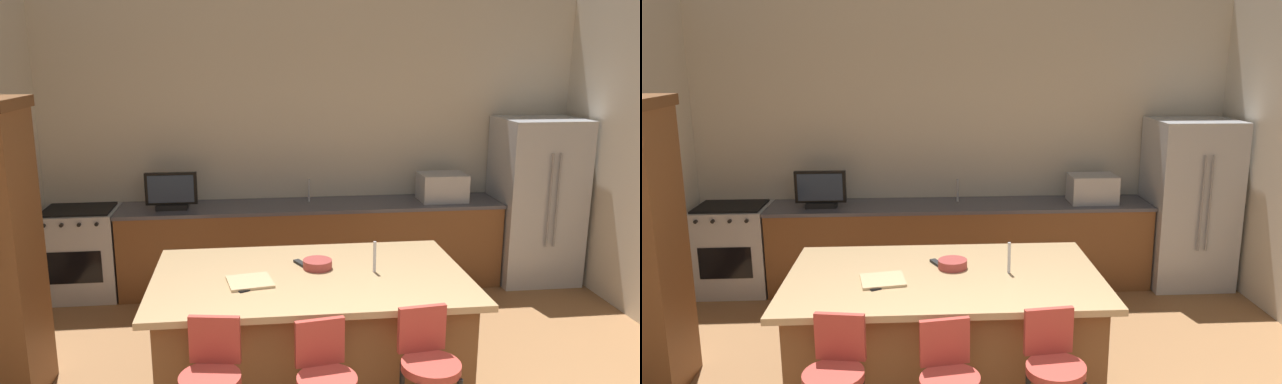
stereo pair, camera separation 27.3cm
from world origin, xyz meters
TOP-DOWN VIEW (x-y plane):
  - wall_back at (0.00, 4.39)m, footprint 6.14×0.12m
  - counter_back at (-0.05, 4.01)m, footprint 3.94×0.62m
  - kitchen_island at (-0.30, 1.84)m, footprint 2.15×1.32m
  - refrigerator at (2.34, 3.95)m, footprint 0.84×0.76m
  - range_oven at (-2.40, 4.00)m, footprint 0.73×0.63m
  - microwave at (1.32, 4.01)m, footprint 0.48×0.36m
  - tv_monitor at (-1.48, 3.95)m, footprint 0.51×0.16m
  - sink_faucet_back at (-0.08, 4.11)m, footprint 0.02×0.02m
  - sink_faucet_island at (0.15, 1.84)m, footprint 0.02×0.02m
  - bar_stool_right at (0.29, 0.99)m, footprint 0.34×0.35m
  - fruit_bowl at (-0.24, 1.96)m, footprint 0.21×0.21m
  - cell_phone at (-0.78, 1.64)m, footprint 0.13×0.17m
  - tv_remote at (-0.34, 2.04)m, footprint 0.11×0.17m
  - cutting_board at (-0.71, 1.73)m, footprint 0.33×0.32m

SIDE VIEW (x-z plane):
  - counter_back at x=-0.05m, z-range 0.00..0.89m
  - range_oven at x=-2.40m, z-range 0.00..0.91m
  - kitchen_island at x=-0.30m, z-range 0.01..0.95m
  - bar_stool_right at x=0.29m, z-range 0.10..1.10m
  - refrigerator at x=2.34m, z-range 0.00..1.76m
  - cell_phone at x=-0.78m, z-range 0.94..0.95m
  - cutting_board at x=-0.71m, z-range 0.94..0.96m
  - tv_remote at x=-0.34m, z-range 0.94..0.96m
  - fruit_bowl at x=-0.24m, z-range 0.94..1.00m
  - sink_faucet_back at x=-0.08m, z-range 0.89..1.13m
  - microwave at x=1.32m, z-range 0.89..1.18m
  - sink_faucet_island at x=0.15m, z-range 0.94..1.16m
  - tv_monitor at x=-1.48m, z-range 0.88..1.25m
  - wall_back at x=0.00m, z-range 0.00..2.99m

